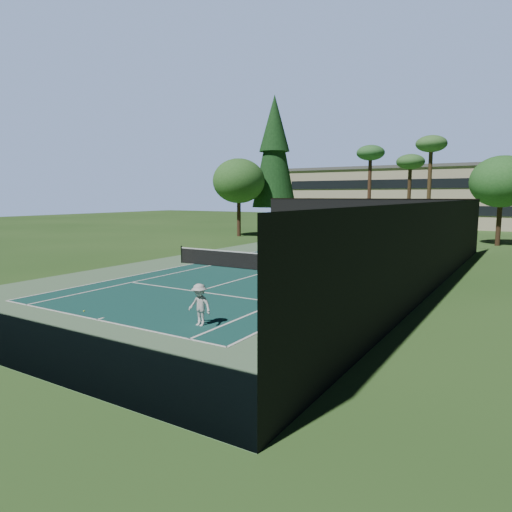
{
  "coord_description": "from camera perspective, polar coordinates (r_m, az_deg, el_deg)",
  "views": [
    {
      "loc": [
        12.68,
        -22.03,
        4.26
      ],
      "look_at": [
        1.0,
        -3.0,
        1.3
      ],
      "focal_mm": 32.0,
      "sensor_mm": 36.0,
      "label": 1
    }
  ],
  "objects": [
    {
      "name": "tennis_ball_c",
      "position": [
        26.14,
        10.03,
        -1.87
      ],
      "size": [
        0.07,
        0.07,
        0.07
      ],
      "primitive_type": "sphere",
      "color": "yellow",
      "rests_on": "ground"
    },
    {
      "name": "palm_a",
      "position": [
        48.47,
        14.12,
        11.98
      ],
      "size": [
        2.8,
        2.8,
        9.32
      ],
      "color": "#4C3020",
      "rests_on": "ground"
    },
    {
      "name": "fence",
      "position": [
        25.57,
        1.68,
        2.5
      ],
      "size": [
        18.04,
        32.05,
        4.03
      ],
      "color": "black",
      "rests_on": "ground"
    },
    {
      "name": "campus_building",
      "position": [
        69.18,
        21.14,
        7.01
      ],
      "size": [
        40.5,
        12.5,
        8.3
      ],
      "color": "#C1B395",
      "rests_on": "ground"
    },
    {
      "name": "court_lines",
      "position": [
        25.77,
        1.59,
        -1.92
      ],
      "size": [
        11.07,
        23.87,
        0.01
      ],
      "color": "white",
      "rests_on": "ground"
    },
    {
      "name": "palm_b",
      "position": [
        49.41,
        18.74,
        10.76
      ],
      "size": [
        2.8,
        2.8,
        8.42
      ],
      "color": "#412E1C",
      "rests_on": "ground"
    },
    {
      "name": "apron_slab",
      "position": [
        25.77,
        1.59,
        -1.95
      ],
      "size": [
        18.0,
        32.0,
        0.01
      ],
      "primitive_type": "cube",
      "color": "#597F5A",
      "rests_on": "ground"
    },
    {
      "name": "player",
      "position": [
        15.15,
        -7.06,
        -6.08
      ],
      "size": [
        0.94,
        0.58,
        1.41
      ],
      "primitive_type": "imported",
      "rotation": [
        0.0,
        0.0,
        -0.07
      ],
      "color": "silver",
      "rests_on": "ground"
    },
    {
      "name": "court_surface",
      "position": [
        25.77,
        1.59,
        -1.94
      ],
      "size": [
        10.97,
        23.77,
        0.01
      ],
      "primitive_type": "cube",
      "color": "#164842",
      "rests_on": "ground"
    },
    {
      "name": "decid_tree_c",
      "position": [
        48.13,
        -2.18,
        9.34
      ],
      "size": [
        5.44,
        5.44,
        8.09
      ],
      "color": "#462C1E",
      "rests_on": "ground"
    },
    {
      "name": "ground",
      "position": [
        25.77,
        1.59,
        -1.96
      ],
      "size": [
        160.0,
        160.0,
        0.0
      ],
      "primitive_type": "plane",
      "color": "#2B511E",
      "rests_on": "ground"
    },
    {
      "name": "tennis_ball_b",
      "position": [
        31.16,
        0.72,
        -0.25
      ],
      "size": [
        0.06,
        0.06,
        0.06
      ],
      "primitive_type": "sphere",
      "color": "yellow",
      "rests_on": "ground"
    },
    {
      "name": "tennis_ball_a",
      "position": [
        18.1,
        -20.71,
        -6.46
      ],
      "size": [
        0.07,
        0.07,
        0.07
      ],
      "primitive_type": "sphere",
      "color": "#D0F337",
      "rests_on": "ground"
    },
    {
      "name": "trash_bin",
      "position": [
        39.95,
        12.21,
        1.95
      ],
      "size": [
        0.56,
        0.56,
        0.95
      ],
      "color": "black",
      "rests_on": "ground"
    },
    {
      "name": "park_bench",
      "position": [
        39.98,
        11.72,
        2.07
      ],
      "size": [
        1.5,
        0.45,
        1.02
      ],
      "color": "beige",
      "rests_on": "ground"
    },
    {
      "name": "palm_c",
      "position": [
        46.06,
        21.05,
        12.47
      ],
      "size": [
        2.8,
        2.8,
        9.77
      ],
      "color": "#4C3920",
      "rests_on": "ground"
    },
    {
      "name": "pine_tree",
      "position": [
        50.75,
        2.32,
        13.54
      ],
      "size": [
        4.8,
        4.8,
        15.0
      ],
      "color": "#4B3620",
      "rests_on": "ground"
    },
    {
      "name": "tennis_net",
      "position": [
        25.68,
        1.6,
        -0.74
      ],
      "size": [
        12.9,
        0.1,
        1.1
      ],
      "color": "black",
      "rests_on": "ground"
    },
    {
      "name": "decid_tree_a",
      "position": [
        44.13,
        28.36,
        8.17
      ],
      "size": [
        5.12,
        5.12,
        7.62
      ],
      "color": "#3F2A1B",
      "rests_on": "ground"
    },
    {
      "name": "tennis_ball_d",
      "position": [
        31.56,
        -1.08,
        -0.15
      ],
      "size": [
        0.06,
        0.06,
        0.06
      ],
      "primitive_type": "sphere",
      "color": "#D8EE36",
      "rests_on": "ground"
    }
  ]
}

